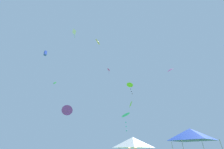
{
  "coord_description": "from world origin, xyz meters",
  "views": [
    {
      "loc": [
        0.79,
        -6.42,
        1.71
      ],
      "look_at": [
        -1.17,
        14.38,
        13.35
      ],
      "focal_mm": 22.13,
      "sensor_mm": 36.0,
      "label": 1
    }
  ],
  "objects_px": {
    "kite_white_diamond": "(74,32)",
    "kite_lime_delta": "(130,85)",
    "kite_magenta_delta": "(170,70)",
    "kite_magenta_diamond": "(109,70)",
    "kite_cyan_delta": "(125,115)",
    "kite_yellow_diamond": "(98,42)",
    "canopy_tent_blue": "(191,134)",
    "canopy_tent_white": "(133,142)",
    "kite_blue_box": "(45,53)",
    "kite_lime_diamond": "(130,104)",
    "kite_purple_delta": "(67,110)",
    "kite_green_box": "(55,83)"
  },
  "relations": [
    {
      "from": "kite_lime_diamond",
      "to": "kite_purple_delta",
      "type": "distance_m",
      "value": 17.98
    },
    {
      "from": "kite_magenta_diamond",
      "to": "kite_lime_diamond",
      "type": "xyz_separation_m",
      "value": [
        4.99,
        1.27,
        -8.87
      ]
    },
    {
      "from": "kite_blue_box",
      "to": "kite_cyan_delta",
      "type": "bearing_deg",
      "value": 4.74
    },
    {
      "from": "kite_magenta_diamond",
      "to": "kite_cyan_delta",
      "type": "height_order",
      "value": "kite_magenta_diamond"
    },
    {
      "from": "canopy_tent_blue",
      "to": "kite_magenta_diamond",
      "type": "xyz_separation_m",
      "value": [
        -10.08,
        15.03,
        17.0
      ]
    },
    {
      "from": "canopy_tent_blue",
      "to": "kite_yellow_diamond",
      "type": "bearing_deg",
      "value": 146.3
    },
    {
      "from": "kite_lime_delta",
      "to": "kite_white_diamond",
      "type": "bearing_deg",
      "value": -125.53
    },
    {
      "from": "kite_lime_delta",
      "to": "kite_magenta_delta",
      "type": "bearing_deg",
      "value": -46.66
    },
    {
      "from": "kite_lime_diamond",
      "to": "kite_blue_box",
      "type": "bearing_deg",
      "value": -152.82
    },
    {
      "from": "kite_lime_diamond",
      "to": "kite_white_diamond",
      "type": "bearing_deg",
      "value": -124.09
    },
    {
      "from": "kite_lime_delta",
      "to": "kite_magenta_diamond",
      "type": "bearing_deg",
      "value": -170.83
    },
    {
      "from": "canopy_tent_white",
      "to": "kite_magenta_delta",
      "type": "xyz_separation_m",
      "value": [
        8.32,
        9.7,
        12.84
      ]
    },
    {
      "from": "kite_magenta_delta",
      "to": "kite_lime_diamond",
      "type": "xyz_separation_m",
      "value": [
        -7.62,
        8.27,
        -3.95
      ]
    },
    {
      "from": "kite_magenta_delta",
      "to": "kite_cyan_delta",
      "type": "distance_m",
      "value": 12.04
    },
    {
      "from": "kite_purple_delta",
      "to": "kite_lime_delta",
      "type": "bearing_deg",
      "value": 59.14
    },
    {
      "from": "kite_magenta_delta",
      "to": "kite_magenta_diamond",
      "type": "height_order",
      "value": "kite_magenta_diamond"
    },
    {
      "from": "canopy_tent_blue",
      "to": "kite_magenta_delta",
      "type": "bearing_deg",
      "value": 72.5
    },
    {
      "from": "kite_white_diamond",
      "to": "kite_blue_box",
      "type": "bearing_deg",
      "value": 147.98
    },
    {
      "from": "kite_magenta_delta",
      "to": "kite_lime_diamond",
      "type": "bearing_deg",
      "value": 132.69
    },
    {
      "from": "kite_blue_box",
      "to": "kite_green_box",
      "type": "relative_size",
      "value": 1.64
    },
    {
      "from": "kite_green_box",
      "to": "kite_yellow_diamond",
      "type": "xyz_separation_m",
      "value": [
        13.43,
        -9.19,
        5.32
      ]
    },
    {
      "from": "kite_white_diamond",
      "to": "kite_purple_delta",
      "type": "relative_size",
      "value": 1.17
    },
    {
      "from": "canopy_tent_white",
      "to": "kite_yellow_diamond",
      "type": "height_order",
      "value": "kite_yellow_diamond"
    },
    {
      "from": "kite_cyan_delta",
      "to": "kite_yellow_diamond",
      "type": "xyz_separation_m",
      "value": [
        -5.37,
        -0.67,
        16.24
      ]
    },
    {
      "from": "canopy_tent_white",
      "to": "kite_yellow_diamond",
      "type": "bearing_deg",
      "value": 122.0
    },
    {
      "from": "kite_lime_delta",
      "to": "kite_magenta_diamond",
      "type": "xyz_separation_m",
      "value": [
        -5.22,
        -0.84,
        4.13
      ]
    },
    {
      "from": "kite_lime_diamond",
      "to": "kite_cyan_delta",
      "type": "xyz_separation_m",
      "value": [
        -1.23,
        -7.84,
        -4.2
      ]
    },
    {
      "from": "kite_green_box",
      "to": "canopy_tent_blue",
      "type": "bearing_deg",
      "value": -34.08
    },
    {
      "from": "kite_lime_delta",
      "to": "kite_green_box",
      "type": "xyz_separation_m",
      "value": [
        -20.26,
        1.12,
        1.99
      ]
    },
    {
      "from": "kite_lime_diamond",
      "to": "kite_cyan_delta",
      "type": "relative_size",
      "value": 0.43
    },
    {
      "from": "canopy_tent_white",
      "to": "kite_purple_delta",
      "type": "distance_m",
      "value": 9.17
    },
    {
      "from": "canopy_tent_white",
      "to": "canopy_tent_blue",
      "type": "xyz_separation_m",
      "value": [
        5.78,
        1.66,
        0.76
      ]
    },
    {
      "from": "kite_magenta_diamond",
      "to": "kite_green_box",
      "type": "bearing_deg",
      "value": 172.58
    },
    {
      "from": "canopy_tent_blue",
      "to": "kite_cyan_delta",
      "type": "bearing_deg",
      "value": 126.73
    },
    {
      "from": "kite_lime_delta",
      "to": "kite_cyan_delta",
      "type": "relative_size",
      "value": 1.0
    },
    {
      "from": "kite_white_diamond",
      "to": "kite_cyan_delta",
      "type": "xyz_separation_m",
      "value": [
        8.5,
        6.54,
        -13.41
      ]
    },
    {
      "from": "kite_white_diamond",
      "to": "kite_lime_delta",
      "type": "bearing_deg",
      "value": 54.47
    },
    {
      "from": "canopy_tent_blue",
      "to": "kite_yellow_diamond",
      "type": "height_order",
      "value": "kite_yellow_diamond"
    },
    {
      "from": "kite_magenta_diamond",
      "to": "kite_yellow_diamond",
      "type": "distance_m",
      "value": 8.06
    },
    {
      "from": "kite_green_box",
      "to": "kite_yellow_diamond",
      "type": "bearing_deg",
      "value": -34.4
    },
    {
      "from": "kite_purple_delta",
      "to": "kite_white_diamond",
      "type": "bearing_deg",
      "value": 152.54
    },
    {
      "from": "kite_magenta_delta",
      "to": "kite_green_box",
      "type": "height_order",
      "value": "kite_green_box"
    },
    {
      "from": "kite_lime_delta",
      "to": "kite_magenta_delta",
      "type": "relative_size",
      "value": 1.49
    },
    {
      "from": "kite_cyan_delta",
      "to": "canopy_tent_blue",
      "type": "bearing_deg",
      "value": -53.27
    },
    {
      "from": "kite_white_diamond",
      "to": "kite_cyan_delta",
      "type": "height_order",
      "value": "kite_white_diamond"
    },
    {
      "from": "kite_blue_box",
      "to": "kite_cyan_delta",
      "type": "height_order",
      "value": "kite_blue_box"
    },
    {
      "from": "kite_lime_diamond",
      "to": "kite_purple_delta",
      "type": "xyz_separation_m",
      "value": [
        -8.48,
        -15.02,
        -5.06
      ]
    },
    {
      "from": "kite_yellow_diamond",
      "to": "kite_purple_delta",
      "type": "bearing_deg",
      "value": -106.11
    },
    {
      "from": "kite_magenta_delta",
      "to": "kite_cyan_delta",
      "type": "bearing_deg",
      "value": 177.23
    },
    {
      "from": "kite_magenta_delta",
      "to": "kite_blue_box",
      "type": "height_order",
      "value": "kite_blue_box"
    }
  ]
}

